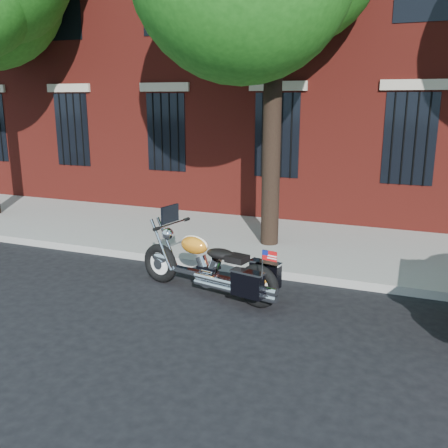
% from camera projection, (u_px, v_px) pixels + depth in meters
% --- Properties ---
extents(ground, '(120.00, 120.00, 0.00)m').
position_uv_depth(ground, '(187.00, 296.00, 7.94)').
color(ground, black).
rests_on(ground, ground).
extents(curb, '(40.00, 0.16, 0.15)m').
position_uv_depth(curb, '(219.00, 266.00, 9.17)').
color(curb, gray).
rests_on(curb, ground).
extents(sidewalk, '(40.00, 3.60, 0.15)m').
position_uv_depth(sidewalk, '(252.00, 240.00, 10.86)').
color(sidewalk, gray).
rests_on(sidewalk, ground).
extents(building, '(26.00, 10.08, 12.00)m').
position_uv_depth(building, '(324.00, 2.00, 15.55)').
color(building, maroon).
rests_on(building, ground).
extents(motorcycle, '(2.61, 1.14, 1.37)m').
position_uv_depth(motorcycle, '(213.00, 268.00, 7.85)').
color(motorcycle, black).
rests_on(motorcycle, ground).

